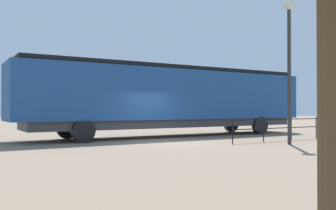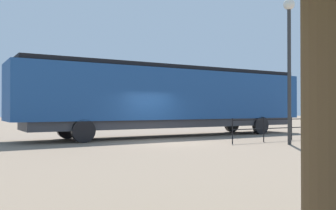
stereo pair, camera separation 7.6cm
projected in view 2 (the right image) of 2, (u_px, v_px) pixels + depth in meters
ground_plane at (165, 142)px, 17.12m from camera, size 120.00×120.00×0.00m
locomotive at (179, 97)px, 21.20m from camera, size 2.99×17.55×3.97m
lamp_post at (289, 44)px, 16.17m from camera, size 0.50×0.50×6.46m
platform_fence at (292, 125)px, 18.36m from camera, size 0.05×7.78×1.15m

